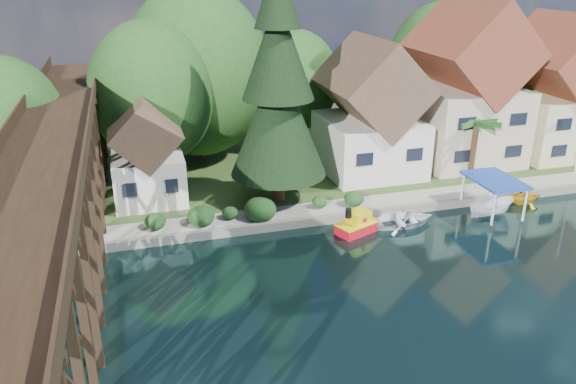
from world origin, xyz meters
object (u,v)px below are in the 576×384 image
house_right (556,95)px  conifer (278,90)px  shed (147,157)px  palm_tree (477,125)px  house_center (465,93)px  house_left (370,117)px  boat_yellow (524,195)px  boat_white_a (403,219)px  trestle_bridge (59,193)px  tugboat (357,224)px  boat_canopy (492,200)px

house_right → conifer: conifer is taller
shed → palm_tree: size_ratio=1.53×
shed → house_center: bearing=4.2°
conifer → palm_tree: 16.64m
house_left → boat_yellow: (8.89, -8.81, -4.42)m
house_center → palm_tree: size_ratio=2.70×
house_center → boat_white_a: bearing=-136.0°
trestle_bridge → boat_yellow: bearing=3.6°
house_center → palm_tree: 5.04m
trestle_bridge → boat_white_a: bearing=3.2°
tugboat → boat_canopy: (10.25, -0.12, 0.60)m
house_left → conifer: size_ratio=0.65×
house_left → house_center: bearing=3.2°
boat_canopy → house_center: bearing=70.1°
house_center → boat_white_a: size_ratio=3.14×
palm_tree → boat_canopy: 7.35m
boat_white_a → boat_yellow: (10.39, 0.81, 0.26)m
boat_white_a → boat_canopy: bearing=-92.3°
boat_yellow → shed: bearing=81.1°
palm_tree → boat_yellow: (1.56, -4.78, -4.26)m
house_right → tugboat: house_right is taller
trestle_bridge → conifer: bearing=25.6°
trestle_bridge → house_right: bearing=14.8°
conifer → boat_canopy: 17.02m
house_center → boat_white_a: house_center is taller
boat_white_a → boat_yellow: size_ratio=1.62×
palm_tree → boat_canopy: palm_tree is taller
house_right → tugboat: (-23.04, -9.86, -5.17)m
trestle_bridge → house_center: bearing=19.5°
tugboat → house_right: bearing=23.2°
conifer → boat_canopy: (14.10, -5.91, -7.48)m
house_left → conifer: bearing=-155.4°
conifer → tugboat: size_ratio=5.38×
house_center → house_right: house_center is taller
boat_white_a → boat_yellow: bearing=-84.8°
house_right → house_center: bearing=176.8°
tugboat → boat_white_a: 3.56m
house_right → conifer: bearing=-171.4°
boat_white_a → trestle_bridge: bearing=93.9°
house_center → trestle_bridge: bearing=-160.5°
house_center → tugboat: bearing=-143.6°
boat_canopy → boat_white_a: bearing=177.0°
palm_tree → boat_white_a: (-8.82, -5.59, -4.52)m
house_right → boat_canopy: (-12.79, -9.98, -4.57)m
house_center → boat_yellow: 10.92m
palm_tree → conifer: bearing=-179.9°
house_right → boat_yellow: house_right is taller
palm_tree → boat_yellow: bearing=-71.9°
trestle_bridge → boat_canopy: trestle_bridge is taller
house_left → boat_white_a: house_left is taller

